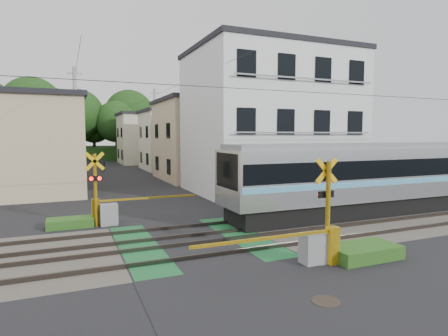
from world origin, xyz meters
name	(u,v)px	position (x,y,z in m)	size (l,w,h in m)	color
ground	(193,241)	(0.00, 0.00, 0.00)	(120.00, 120.00, 0.00)	black
track_bed	(193,240)	(0.00, 0.00, 0.04)	(120.00, 120.00, 0.14)	#47423A
commuter_train	(380,176)	(9.92, 1.20, 1.78)	(16.25, 2.57, 3.38)	black
crossing_signal_near	(317,240)	(2.59, -3.65, 0.71)	(4.74, 0.65, 3.09)	yellow
crossing_signal_far	(106,208)	(-2.59, 3.65, 0.71)	(4.74, 0.65, 3.09)	yellow
apartment_block	(269,122)	(8.50, 9.49, 4.66)	(10.20, 8.36, 9.30)	silver
houses_row	(113,140)	(0.25, 25.92, 3.24)	(22.07, 31.35, 6.80)	#C4AE8A
tree_hill	(83,122)	(-1.52, 47.86, 5.77)	(40.00, 13.49, 11.75)	#1C3E14
catenary	(331,137)	(6.00, 0.03, 3.70)	(60.00, 5.04, 7.00)	#2D2D33
utility_poles	(102,132)	(-1.05, 23.01, 4.08)	(7.90, 42.00, 8.00)	#A5A5A0
pedestrian	(102,165)	(-0.66, 27.65, 0.75)	(0.55, 0.36, 1.51)	#25272E
manhole_cover	(326,301)	(1.22, -5.82, 0.01)	(0.66, 0.66, 0.02)	#2D261E
weed_patches	(239,231)	(1.76, -0.09, 0.18)	(10.25, 8.80, 0.40)	#2D5E1E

